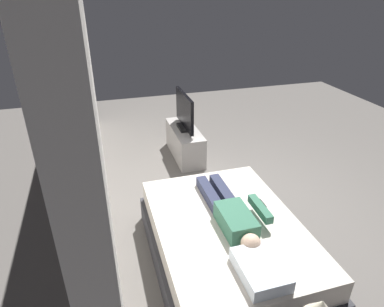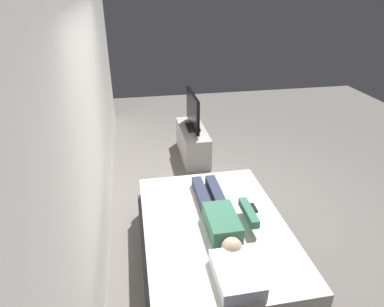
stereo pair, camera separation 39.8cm
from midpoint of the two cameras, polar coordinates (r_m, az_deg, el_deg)
ground_plane at (r=4.46m, az=3.04°, el=-9.33°), size 10.00×10.00×0.00m
back_wall at (r=3.98m, az=-19.32°, el=7.30°), size 6.40×0.10×2.80m
bed at (r=3.55m, az=2.54°, el=-15.17°), size 2.02×1.45×0.54m
pillow at (r=2.86m, az=7.37°, el=-19.01°), size 0.48×0.34×0.12m
person at (r=3.35m, az=3.38°, el=-10.14°), size 1.26×0.46×0.18m
remote at (r=3.64m, az=8.63°, el=-8.47°), size 0.15×0.04×0.02m
tv_stand at (r=5.61m, az=-3.25°, el=1.83°), size 1.10×0.40×0.50m
tv at (r=5.41m, az=-3.40°, el=6.96°), size 0.88×0.20×0.59m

